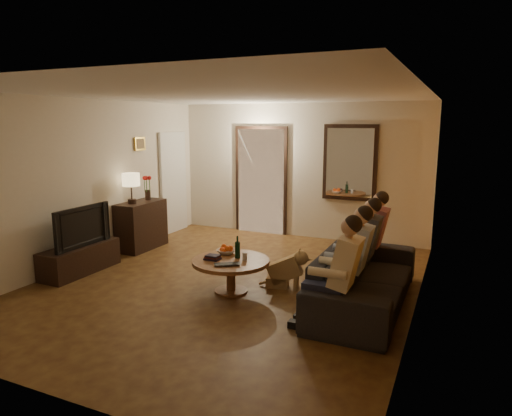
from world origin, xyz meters
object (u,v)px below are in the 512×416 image
at_px(dog, 285,268).
at_px(laptop, 228,266).
at_px(table_lamp, 131,188).
at_px(person_c, 363,251).
at_px(wine_bottle, 238,247).
at_px(tv_stand, 80,259).
at_px(coffee_table, 231,276).
at_px(bowl, 227,251).
at_px(person_b, 352,264).
at_px(person_d, 371,240).
at_px(person_a, 340,279).
at_px(tv, 78,226).
at_px(dresser, 141,225).
at_px(sofa, 365,277).

relative_size(dog, laptop, 1.70).
bearing_deg(table_lamp, laptop, -27.25).
height_order(person_c, wine_bottle, person_c).
relative_size(dog, wine_bottle, 1.81).
bearing_deg(tv_stand, dog, 12.24).
bearing_deg(person_c, laptop, -149.16).
distance_m(coffee_table, bowl, 0.38).
bearing_deg(person_b, person_d, 90.00).
height_order(person_c, laptop, person_c).
xyz_separation_m(person_a, wine_bottle, (-1.55, 0.68, 0.01)).
distance_m(tv_stand, tv, 0.51).
bearing_deg(person_a, wine_bottle, 156.20).
relative_size(person_a, wine_bottle, 3.87).
xyz_separation_m(dog, laptop, (-0.49, -0.73, 0.18)).
xyz_separation_m(tv_stand, coffee_table, (2.45, 0.21, 0.02)).
distance_m(dog, bowl, 0.83).
height_order(person_b, person_c, same).
height_order(tv, person_c, person_c).
height_order(person_a, person_c, same).
bearing_deg(dresser, laptop, -31.01).
bearing_deg(sofa, tv, 97.51).
relative_size(person_a, person_d, 1.00).
bearing_deg(person_b, laptop, -168.84).
bearing_deg(tv, person_d, -70.59).
height_order(dresser, person_a, person_a).
xyz_separation_m(tv, laptop, (2.55, -0.07, -0.26)).
xyz_separation_m(tv, person_c, (4.05, 0.83, -0.12)).
bearing_deg(person_c, table_lamp, 174.11).
xyz_separation_m(tv, sofa, (4.15, 0.53, -0.36)).
bearing_deg(coffee_table, tv_stand, -175.05).
xyz_separation_m(sofa, person_a, (-0.10, -0.90, 0.25)).
xyz_separation_m(person_a, person_c, (0.00, 1.20, 0.00)).
bearing_deg(person_d, wine_bottle, -144.26).
distance_m(dresser, coffee_table, 2.76).
bearing_deg(person_c, tv, -168.45).
height_order(dog, coffee_table, dog).
distance_m(person_d, coffee_table, 2.05).
height_order(table_lamp, dog, table_lamp).
distance_m(sofa, person_b, 0.40).
xyz_separation_m(tv, wine_bottle, (2.50, 0.31, -0.11)).
relative_size(table_lamp, laptop, 1.64).
relative_size(table_lamp, person_a, 0.45).
distance_m(table_lamp, sofa, 4.28).
bearing_deg(tv_stand, coffee_table, 4.95).
relative_size(dog, coffee_table, 0.55).
relative_size(tv, bowl, 4.03).
bearing_deg(sofa, bowl, 93.19).
xyz_separation_m(coffee_table, bowl, (-0.18, 0.22, 0.26)).
distance_m(tv, dog, 3.15).
distance_m(table_lamp, wine_bottle, 2.72).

